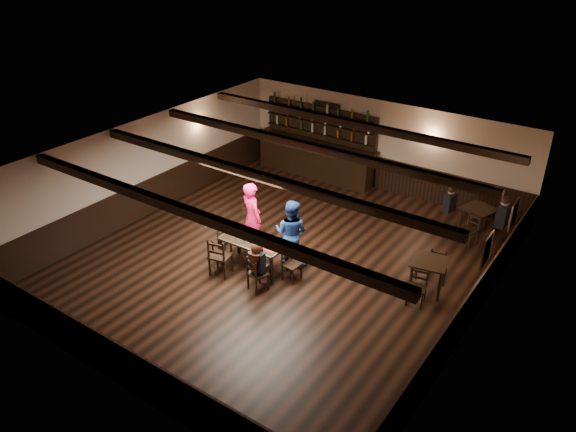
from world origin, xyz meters
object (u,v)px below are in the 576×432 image
Objects in this scene: chair_near_right at (255,272)px; woman_pink at (252,218)px; cake at (238,232)px; bar_counter at (317,154)px; chair_near_left at (218,255)px; man_blue at (291,233)px; dining_table at (254,243)px.

woman_pink is (-1.07, 1.29, 0.44)m from chair_near_right.
cake is 5.50m from bar_counter.
woman_pink is (-0.04, 1.29, 0.36)m from chair_near_left.
cake is (-1.08, -0.65, -0.03)m from man_blue.
chair_near_right is 1.73m from woman_pink.
chair_near_right is at bearing -34.17° from cake.
woman_pink is 5.70× the size of cake.
man_blue is at bearing 31.02° from cake.
chair_near_right is 2.56× the size of cake.
chair_near_right reaches higher than dining_table.
woman_pink reaches higher than dining_table.
bar_counter is at bearing 110.48° from chair_near_right.
dining_table is at bearing 37.38° from man_blue.
chair_near_left is 1.04m from chair_near_right.
dining_table is 0.51m from cake.
cake reaches higher than chair_near_right.
man_blue is at bearing 48.91° from dining_table.
man_blue reaches higher than dining_table.
chair_near_right is (0.57, -0.70, -0.19)m from dining_table.
man_blue is 0.40× the size of bar_counter.
cake is at bearing 112.51° from woman_pink.
chair_near_right is 6.51m from bar_counter.
bar_counter is at bearing -54.53° from woman_pink.
cake is (0.01, -0.56, -0.12)m from woman_pink.
bar_counter reaches higher than woman_pink.
chair_near_left is 0.52× the size of woman_pink.
chair_near_left is 1.34m from woman_pink.
chair_near_right is at bearing 0.45° from chair_near_left.
chair_near_left is 2.98× the size of cake.
bar_counter is (-2.27, 6.09, 0.24)m from chair_near_right.
woman_pink is (-0.51, 0.58, 0.25)m from dining_table.
chair_near_left is at bearing -78.52° from bar_counter.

